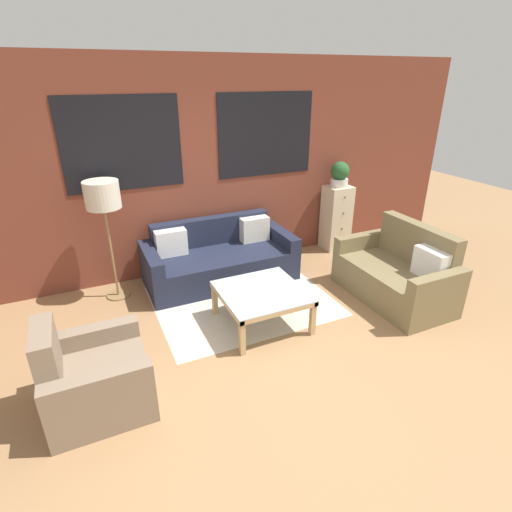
# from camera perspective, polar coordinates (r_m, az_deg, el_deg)

# --- Properties ---
(ground_plane) EXTENTS (16.00, 16.00, 0.00)m
(ground_plane) POSITION_cam_1_polar(r_m,az_deg,el_deg) (4.01, 4.12, -15.07)
(ground_plane) COLOR #9E754C
(wall_back_brick) EXTENTS (8.40, 0.09, 2.80)m
(wall_back_brick) POSITION_cam_1_polar(r_m,az_deg,el_deg) (5.47, -7.99, 12.20)
(wall_back_brick) COLOR brown
(wall_back_brick) RESTS_ON ground_plane
(rug) EXTENTS (2.09, 1.68, 0.00)m
(rug) POSITION_cam_1_polar(r_m,az_deg,el_deg) (4.97, -1.92, -6.39)
(rug) COLOR beige
(rug) RESTS_ON ground_plane
(couch_dark) EXTENTS (1.97, 0.88, 0.78)m
(couch_dark) POSITION_cam_1_polar(r_m,az_deg,el_deg) (5.40, -5.27, -0.50)
(couch_dark) COLOR #1E2338
(couch_dark) RESTS_ON ground_plane
(settee_vintage) EXTENTS (0.80, 1.44, 0.92)m
(settee_vintage) POSITION_cam_1_polar(r_m,az_deg,el_deg) (5.20, 19.57, -2.56)
(settee_vintage) COLOR olive
(settee_vintage) RESTS_ON ground_plane
(armchair_corner) EXTENTS (0.80, 0.79, 0.84)m
(armchair_corner) POSITION_cam_1_polar(r_m,az_deg,el_deg) (3.67, -22.17, -15.93)
(armchair_corner) COLOR #84705B
(armchair_corner) RESTS_ON ground_plane
(coffee_table) EXTENTS (0.89, 0.89, 0.42)m
(coffee_table) POSITION_cam_1_polar(r_m,az_deg,el_deg) (4.36, 0.83, -5.68)
(coffee_table) COLOR silver
(coffee_table) RESTS_ON ground_plane
(floor_lamp) EXTENTS (0.39, 0.39, 1.47)m
(floor_lamp) POSITION_cam_1_polar(r_m,az_deg,el_deg) (4.89, -21.04, 7.59)
(floor_lamp) COLOR olive
(floor_lamp) RESTS_ON ground_plane
(drawer_cabinet) EXTENTS (0.39, 0.36, 1.01)m
(drawer_cabinet) POSITION_cam_1_polar(r_m,az_deg,el_deg) (6.42, 11.36, 5.38)
(drawer_cabinet) COLOR beige
(drawer_cabinet) RESTS_ON ground_plane
(potted_plant) EXTENTS (0.27, 0.27, 0.37)m
(potted_plant) POSITION_cam_1_polar(r_m,az_deg,el_deg) (6.23, 11.89, 11.37)
(potted_plant) COLOR silver
(potted_plant) RESTS_ON drawer_cabinet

